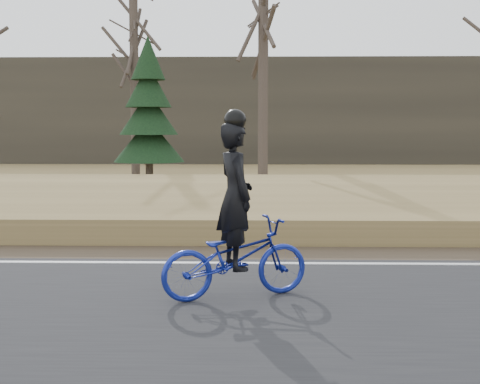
{
  "coord_description": "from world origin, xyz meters",
  "views": [
    {
      "loc": [
        -1.79,
        -9.6,
        2.08
      ],
      "look_at": [
        -2.04,
        0.5,
        1.1
      ],
      "focal_mm": 50.0,
      "sensor_mm": 36.0,
      "label": 1
    }
  ],
  "objects": [
    {
      "name": "ballast",
      "position": [
        0.0,
        8.0,
        0.23
      ],
      "size": [
        120.0,
        3.0,
        0.45
      ],
      "primitive_type": "cube",
      "color": "slate",
      "rests_on": "ground"
    },
    {
      "name": "edge_line",
      "position": [
        0.0,
        0.2,
        0.07
      ],
      "size": [
        120.0,
        0.12,
        0.01
      ],
      "primitive_type": "cube",
      "color": "silver",
      "rests_on": "road"
    },
    {
      "name": "shoulder",
      "position": [
        0.0,
        1.2,
        0.02
      ],
      "size": [
        120.0,
        1.6,
        0.04
      ],
      "primitive_type": "cube",
      "color": "#473A2B",
      "rests_on": "ground"
    },
    {
      "name": "embankment",
      "position": [
        0.0,
        4.2,
        0.22
      ],
      "size": [
        120.0,
        5.0,
        0.44
      ],
      "primitive_type": "cube",
      "color": "olive",
      "rests_on": "ground"
    },
    {
      "name": "treeline_backdrop",
      "position": [
        0.0,
        30.0,
        3.0
      ],
      "size": [
        120.0,
        4.0,
        6.0
      ],
      "primitive_type": "cube",
      "color": "#383328",
      "rests_on": "ground"
    },
    {
      "name": "ground",
      "position": [
        0.0,
        0.0,
        0.0
      ],
      "size": [
        120.0,
        120.0,
        0.0
      ],
      "primitive_type": "plane",
      "color": "olive",
      "rests_on": "ground"
    },
    {
      "name": "cyclist",
      "position": [
        -2.04,
        -1.8,
        0.77
      ],
      "size": [
        1.91,
        1.25,
        2.23
      ],
      "rotation": [
        0.0,
        0.0,
        1.95
      ],
      "color": "navy",
      "rests_on": "road"
    },
    {
      "name": "road",
      "position": [
        0.0,
        -2.5,
        0.03
      ],
      "size": [
        120.0,
        6.0,
        0.06
      ],
      "primitive_type": "cube",
      "color": "black",
      "rests_on": "ground"
    },
    {
      "name": "railroad",
      "position": [
        0.0,
        8.0,
        0.53
      ],
      "size": [
        120.0,
        2.4,
        0.29
      ],
      "color": "black",
      "rests_on": "ballast"
    },
    {
      "name": "bare_tree_near_left",
      "position": [
        -1.57,
        13.39,
        3.76
      ],
      "size": [
        0.36,
        0.36,
        7.52
      ],
      "primitive_type": "cylinder",
      "color": "#483D35",
      "rests_on": "ground"
    },
    {
      "name": "bare_tree_left",
      "position": [
        -6.84,
        18.15,
        3.92
      ],
      "size": [
        0.36,
        0.36,
        7.85
      ],
      "primitive_type": "cylinder",
      "color": "#483D35",
      "rests_on": "ground"
    },
    {
      "name": "conifer",
      "position": [
        -5.74,
        14.89,
        2.55
      ],
      "size": [
        2.6,
        2.6,
        5.39
      ],
      "color": "#483D35",
      "rests_on": "ground"
    }
  ]
}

